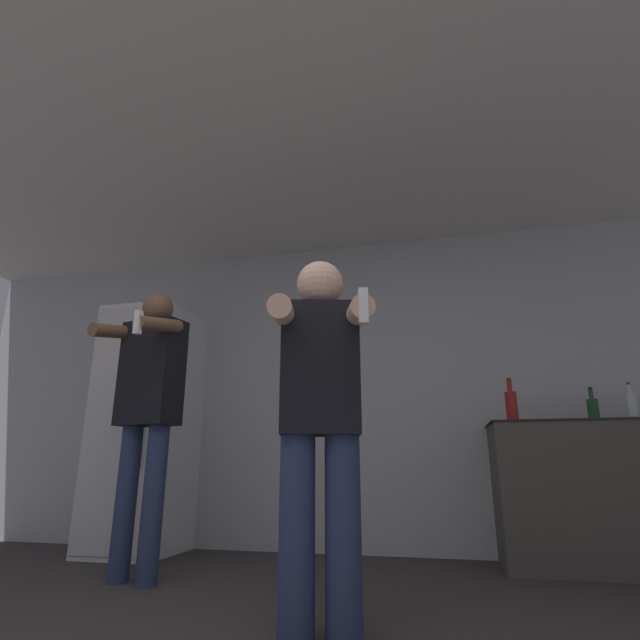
{
  "coord_description": "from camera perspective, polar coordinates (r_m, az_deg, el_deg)",
  "views": [
    {
      "loc": [
        0.86,
        -1.17,
        0.64
      ],
      "look_at": [
        0.36,
        0.94,
        1.28
      ],
      "focal_mm": 28.0,
      "sensor_mm": 36.0,
      "label": 1
    }
  ],
  "objects": [
    {
      "name": "wall_back",
      "position": [
        4.25,
        1.48,
        -7.88
      ],
      "size": [
        7.0,
        0.06,
        2.55
      ],
      "color": "#B2B7BC",
      "rests_on": "ground_plane"
    },
    {
      "name": "refrigerator",
      "position": [
        4.41,
        -19.23,
        -11.46
      ],
      "size": [
        0.63,
        0.76,
        1.91
      ],
      "color": "white",
      "rests_on": "ground_plane"
    },
    {
      "name": "bottle_amber_bourbon",
      "position": [
        3.76,
        21.03,
        -9.02
      ],
      "size": [
        0.08,
        0.08,
        0.31
      ],
      "color": "maroon",
      "rests_on": "counter"
    },
    {
      "name": "bottle_dark_rum",
      "position": [
        3.92,
        32.08,
        -8.27
      ],
      "size": [
        0.07,
        0.07,
        0.25
      ],
      "color": "silver",
      "rests_on": "counter"
    },
    {
      "name": "bottle_brown_liquor",
      "position": [
        3.85,
        28.74,
        -8.81
      ],
      "size": [
        0.07,
        0.07,
        0.23
      ],
      "color": "#194723",
      "rests_on": "counter"
    },
    {
      "name": "ceiling_slab",
      "position": [
        3.37,
        -4.22,
        18.57
      ],
      "size": [
        7.0,
        3.43,
        0.05
      ],
      "color": "silver",
      "rests_on": "wall_back"
    },
    {
      "name": "counter",
      "position": [
        3.92,
        29.17,
        -17.01
      ],
      "size": [
        1.3,
        0.61,
        0.94
      ],
      "color": "#47423D",
      "rests_on": "ground_plane"
    },
    {
      "name": "person_man_side",
      "position": [
        3.34,
        -19.07,
        -8.73
      ],
      "size": [
        0.52,
        0.53,
        1.75
      ],
      "color": "navy",
      "rests_on": "ground_plane"
    },
    {
      "name": "person_woman_foreground",
      "position": [
        2.17,
        0.01,
        -10.5
      ],
      "size": [
        0.5,
        0.54,
        1.56
      ],
      "color": "navy",
      "rests_on": "ground_plane"
    }
  ]
}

